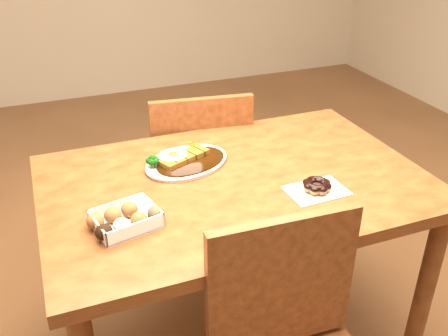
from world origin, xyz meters
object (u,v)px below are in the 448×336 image
object	(u,v)px
chair_far	(198,174)
pon_de_ring	(317,186)
table	(235,205)
donut_box	(125,219)
katsu_curry_plate	(185,161)

from	to	relation	value
chair_far	pon_de_ring	distance (m)	0.77
table	chair_far	distance (m)	0.56
donut_box	pon_de_ring	xyz separation A→B (m)	(0.58, -0.03, -0.01)
table	donut_box	size ratio (longest dim) A/B	5.84
katsu_curry_plate	pon_de_ring	bearing A→B (deg)	-43.74
table	donut_box	bearing A→B (deg)	-160.81
table	chair_far	world-z (taller)	chair_far
katsu_curry_plate	pon_de_ring	world-z (taller)	katsu_curry_plate
katsu_curry_plate	donut_box	bearing A→B (deg)	-132.42
table	chair_far	size ratio (longest dim) A/B	1.38
donut_box	pon_de_ring	bearing A→B (deg)	-2.63
donut_box	pon_de_ring	distance (m)	0.58
table	chair_far	xyz separation A→B (m)	(0.05, 0.54, -0.17)
donut_box	pon_de_ring	world-z (taller)	donut_box
donut_box	table	bearing A→B (deg)	19.19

